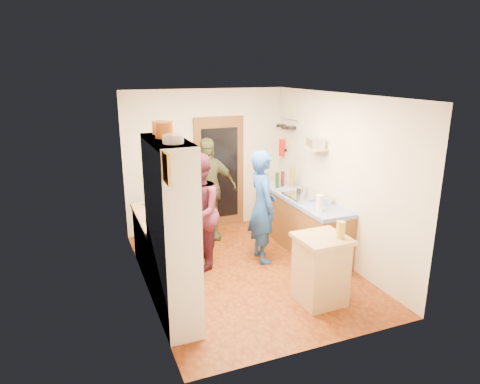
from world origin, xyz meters
TOP-DOWN VIEW (x-y plane):
  - floor at (0.00, 0.00)m, footprint 3.00×4.00m
  - ceiling at (0.00, 0.00)m, footprint 3.00×4.00m
  - wall_back at (0.00, 2.01)m, footprint 3.00×0.02m
  - wall_front at (0.00, -2.01)m, footprint 3.00×0.02m
  - wall_left at (-1.51, 0.00)m, footprint 0.02×4.00m
  - wall_right at (1.51, 0.00)m, footprint 0.02×4.00m
  - door_frame at (0.25, 1.97)m, footprint 0.95×0.06m
  - door_glass at (0.25, 1.94)m, footprint 0.70×0.02m
  - hutch_body at (-1.30, -0.80)m, footprint 0.40×1.20m
  - hutch_top_shelf at (-1.30, -0.80)m, footprint 0.40×1.14m
  - plate_stack at (-1.30, -1.08)m, footprint 0.22×0.22m
  - orange_pot_a at (-1.30, -0.70)m, footprint 0.22×0.22m
  - orange_pot_b at (-1.30, -0.39)m, footprint 0.17×0.17m
  - left_counter_base at (-1.20, 0.45)m, footprint 0.60×1.40m
  - left_counter_top at (-1.20, 0.45)m, footprint 0.64×1.44m
  - toaster at (-1.15, 0.01)m, footprint 0.23×0.16m
  - kettle at (-1.25, 0.25)m, footprint 0.20×0.20m
  - orange_bowl at (-1.12, 0.57)m, footprint 0.22×0.22m
  - chopping_board at (-1.18, 0.98)m, footprint 0.35×0.30m
  - right_counter_base at (1.20, 0.50)m, footprint 0.60×2.20m
  - right_counter_top at (1.20, 0.50)m, footprint 0.62×2.22m
  - hob at (1.20, 0.45)m, footprint 0.55×0.58m
  - pot_on_hob at (1.15, 0.40)m, footprint 0.22×0.22m
  - bottle_a at (1.05, 1.14)m, footprint 0.09×0.09m
  - bottle_b at (1.18, 1.19)m, footprint 0.08×0.08m
  - bottle_c at (1.31, 1.07)m, footprint 0.11×0.11m
  - paper_towel at (1.05, -0.26)m, footprint 0.13×0.13m
  - mixing_bowl at (1.30, 0.03)m, footprint 0.29×0.29m
  - island_base at (0.54, -1.16)m, footprint 0.56×0.56m
  - island_top at (0.54, -1.16)m, footprint 0.64×0.64m
  - cutting_board at (0.48, -1.12)m, footprint 0.36×0.29m
  - oil_jar at (0.72, -1.28)m, footprint 0.11×0.11m
  - pan_rail at (1.46, 1.52)m, footprint 0.02×0.65m
  - pan_hang_a at (1.40, 1.35)m, footprint 0.18×0.18m
  - pan_hang_b at (1.40, 1.55)m, footprint 0.16×0.16m
  - pan_hang_c at (1.40, 1.75)m, footprint 0.17×0.17m
  - wall_shelf at (1.37, 0.45)m, footprint 0.26×0.42m
  - radio at (1.37, 0.45)m, footprint 0.27×0.34m
  - ext_bracket at (1.47, 1.70)m, footprint 0.06×0.10m
  - fire_extinguisher at (1.41, 1.70)m, footprint 0.11×0.11m
  - picture_frame at (-1.48, -1.55)m, footprint 0.03×0.25m
  - person_hob at (0.40, 0.26)m, footprint 0.47×0.68m
  - person_left at (-0.61, 0.41)m, footprint 0.89×1.02m
  - person_back at (-0.15, 1.45)m, footprint 1.12×0.58m

SIDE VIEW (x-z plane):
  - floor at x=0.00m, z-range -0.02..0.00m
  - right_counter_base at x=1.20m, z-range 0.00..0.84m
  - left_counter_base at x=-1.20m, z-range 0.00..0.85m
  - island_base at x=0.54m, z-range 0.00..0.86m
  - right_counter_top at x=1.20m, z-range 0.84..0.90m
  - left_counter_top at x=-1.20m, z-range 0.85..0.90m
  - person_hob at x=0.40m, z-range 0.00..1.77m
  - island_top at x=0.54m, z-range 0.86..0.91m
  - person_left at x=-0.61m, z-range 0.00..1.77m
  - cutting_board at x=0.48m, z-range 0.89..0.91m
  - person_back at x=-0.15m, z-range 0.00..1.82m
  - chopping_board at x=-1.18m, z-range 0.90..0.92m
  - hob at x=1.20m, z-range 0.90..0.94m
  - orange_bowl at x=-1.12m, z-range 0.90..1.00m
  - mixing_bowl at x=1.30m, z-range 0.90..1.00m
  - toaster at x=-1.15m, z-range 0.90..1.06m
  - kettle at x=-1.25m, z-range 0.90..1.10m
  - pot_on_hob at x=1.15m, z-range 0.94..1.08m
  - oil_jar at x=0.72m, z-range 0.91..1.13m
  - paper_towel at x=1.05m, z-range 0.90..1.15m
  - bottle_a at x=1.05m, z-range 0.90..1.17m
  - bottle_b at x=1.18m, z-range 0.90..1.17m
  - door_frame at x=0.25m, z-range 0.00..2.10m
  - door_glass at x=0.25m, z-range 0.20..1.90m
  - bottle_c at x=1.31m, z-range 0.90..1.25m
  - hutch_body at x=-1.30m, z-range 0.00..2.20m
  - wall_back at x=0.00m, z-range 0.00..2.60m
  - wall_front at x=0.00m, z-range 0.00..2.60m
  - wall_left at x=-1.51m, z-range 0.00..2.60m
  - wall_right at x=1.51m, z-range 0.00..2.60m
  - ext_bracket at x=1.47m, z-range 1.43..1.47m
  - fire_extinguisher at x=1.41m, z-range 1.34..1.66m
  - wall_shelf at x=1.37m, z-range 1.69..1.71m
  - radio at x=1.37m, z-range 1.72..1.86m
  - pan_hang_b at x=1.40m, z-range 1.88..1.92m
  - pan_hang_c at x=1.40m, z-range 1.89..1.93m
  - pan_hang_a at x=1.40m, z-range 1.90..1.94m
  - pan_rail at x=1.46m, z-range 2.04..2.06m
  - picture_frame at x=-1.48m, z-range 1.90..2.20m
  - hutch_top_shelf at x=-1.30m, z-range 2.16..2.20m
  - plate_stack at x=-1.30m, z-range 2.20..2.29m
  - orange_pot_b at x=-1.30m, z-range 2.20..2.35m
  - orange_pot_a at x=-1.30m, z-range 2.20..2.38m
  - ceiling at x=0.00m, z-range 2.60..2.62m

